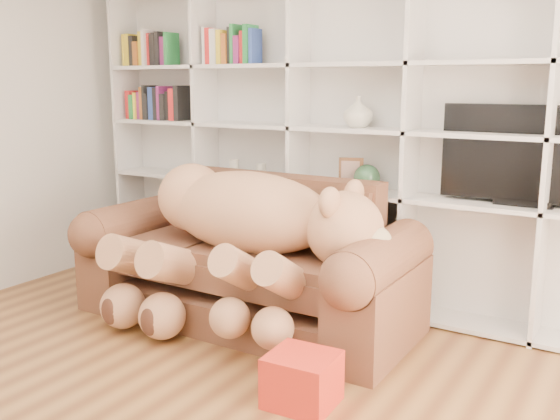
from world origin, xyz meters
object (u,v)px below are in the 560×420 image
Objects in this scene: sofa at (249,268)px; teddy_bear at (241,230)px; gift_box at (302,379)px; tv at (528,156)px.

teddy_bear reaches higher than sofa.
gift_box is at bearing -29.08° from teddy_bear.
sofa is at bearing 119.98° from teddy_bear.
tv reaches higher than sofa.
tv is at bearing 23.12° from sofa.
teddy_bear is at bearing -68.97° from sofa.
gift_box is (0.83, -0.65, -0.55)m from teddy_bear.
gift_box is at bearing -115.48° from tv.
teddy_bear is 1.19m from gift_box.
tv is (1.65, 0.70, 0.81)m from sofa.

